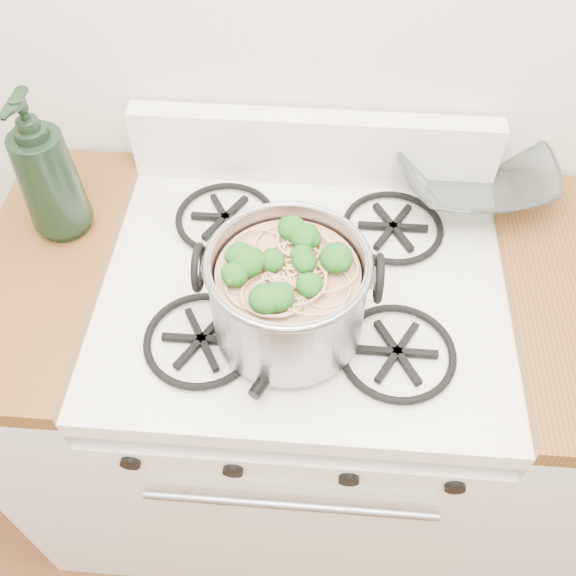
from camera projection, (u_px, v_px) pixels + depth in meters
The scene contains 6 objects.
gas_range at pixel (300, 403), 1.57m from camera, with size 0.76×0.66×0.92m.
counter_left at pixel (96, 383), 1.58m from camera, with size 0.25×0.65×0.92m.
stock_pot at pixel (288, 294), 1.06m from camera, with size 0.30×0.27×0.18m.
spatula at pixel (327, 287), 1.16m from camera, with size 0.29×0.31×0.02m, color black, non-canonical shape.
glass_bowl at pixel (470, 179), 1.34m from camera, with size 0.13×0.13×0.03m, color white.
bottle at pixel (44, 167), 1.16m from camera, with size 0.12×0.12×0.31m, color black.
Camera 1 is at (0.03, 0.50, 1.84)m, focal length 40.00 mm.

